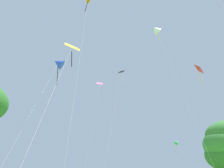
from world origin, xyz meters
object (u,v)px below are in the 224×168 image
kite_yellow_diamond (72,51)px  kite_black_large (121,78)px  kite_red_high (200,73)px  kite_green_small (175,143)px  kite_pink_low (99,87)px  kite_white_distant (156,30)px  kite_blue_delta (58,63)px

kite_yellow_diamond → kite_black_large: kite_black_large is taller
kite_black_large → kite_red_high: 18.86m
kite_green_small → kite_pink_low: (-13.33, 13.58, 16.39)m
kite_black_large → kite_white_distant: 9.79m
kite_blue_delta → kite_pink_low: 25.20m
kite_green_small → kite_blue_delta: 24.48m
kite_black_large → kite_blue_delta: 10.42m
kite_red_high → kite_pink_low: kite_pink_low is taller
kite_black_large → kite_blue_delta: size_ratio=1.04×
kite_white_distant → kite_pink_low: kite_pink_low is taller
kite_white_distant → kite_pink_low: 28.78m
kite_yellow_diamond → kite_black_large: bearing=50.8°
kite_yellow_diamond → kite_green_small: size_ratio=2.04×
kite_blue_delta → kite_red_high: size_ratio=0.76×
kite_black_large → kite_green_small: (10.69, 6.04, -9.29)m
kite_yellow_diamond → kite_red_high: kite_red_high is taller
kite_yellow_diamond → kite_white_distant: size_ratio=0.80×
kite_blue_delta → kite_green_small: bearing=24.9°
kite_white_distant → kite_pink_low: size_ratio=0.83×
kite_white_distant → kite_red_high: 19.06m
kite_yellow_diamond → kite_pink_low: size_ratio=0.66×
kite_yellow_diamond → kite_white_distant: bearing=4.5°
kite_blue_delta → kite_red_high: 29.04m
kite_yellow_diamond → kite_red_high: size_ratio=0.72×
kite_red_high → kite_yellow_diamond: bearing=-150.7°
kite_blue_delta → kite_yellow_diamond: bearing=-66.9°
kite_green_small → kite_pink_low: bearing=134.5°
kite_green_small → kite_blue_delta: size_ratio=0.46×
kite_green_small → kite_pink_low: kite_pink_low is taller
kite_black_large → kite_white_distant: (3.83, -8.22, 3.69)m
kite_yellow_diamond → kite_pink_low: (4.79, 28.72, 8.55)m
kite_black_large → kite_pink_low: (-2.64, 19.62, 7.10)m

